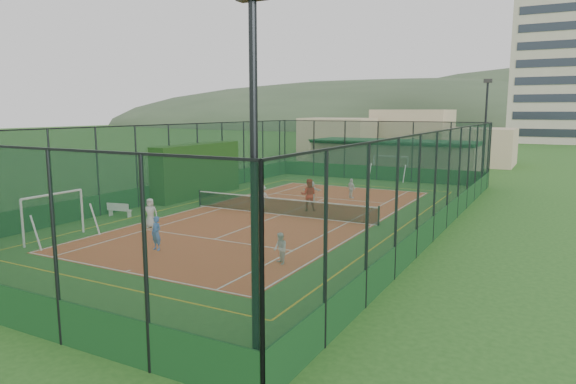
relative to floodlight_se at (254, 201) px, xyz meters
name	(u,v)px	position (x,y,z in m)	size (l,w,h in m)	color
ground	(281,215)	(-8.60, 16.60, -4.12)	(300.00, 300.00, 0.00)	#25541D
court_slab	(281,215)	(-8.60, 16.60, -4.12)	(11.17, 23.97, 0.01)	#C4582B
tennis_net	(281,206)	(-8.60, 16.60, -3.59)	(11.67, 0.12, 1.06)	black
perimeter_fence	(281,172)	(-8.60, 16.60, -1.62)	(18.12, 34.12, 5.00)	black
floodlight_se	(254,201)	(0.00, 0.00, 0.00)	(0.60, 0.26, 8.25)	black
floodlight_ne	(485,134)	(0.00, 33.20, 0.00)	(0.60, 0.26, 8.25)	black
clubhouse	(394,157)	(-8.60, 38.60, -2.55)	(15.20, 7.20, 3.15)	tan
apartment_tower	(558,59)	(3.40, 98.60, 10.88)	(15.00, 12.00, 30.00)	beige
distant_hills	(514,129)	(-8.60, 166.60, -4.12)	(200.00, 60.00, 24.00)	#384C33
hedge_left	(198,170)	(-16.90, 19.67, -2.31)	(1.24, 8.29, 3.63)	black
white_bench	(120,209)	(-16.40, 11.95, -3.73)	(1.42, 0.39, 0.80)	white
futsal_goal_near	(54,217)	(-15.09, 6.74, -3.07)	(0.95, 3.28, 2.12)	white
futsal_goal_far	(390,168)	(-7.57, 34.08, -3.11)	(3.15, 0.91, 2.03)	white
child_near_left	(150,213)	(-12.90, 10.66, -3.36)	(0.73, 0.48, 1.50)	silver
child_near_mid	(156,233)	(-9.68, 7.57, -3.39)	(0.53, 0.35, 1.45)	#476FCB
child_near_right	(280,248)	(-4.03, 8.29, -3.50)	(0.60, 0.47, 1.24)	silver
child_far_left	(262,197)	(-10.58, 17.80, -3.40)	(0.93, 0.53, 1.44)	silver
child_far_right	(351,188)	(-7.11, 23.76, -3.44)	(0.79, 0.33, 1.35)	white
child_far_back	(312,191)	(-8.97, 21.43, -3.44)	(1.25, 0.40, 1.35)	silver
coach	(309,195)	(-7.77, 18.50, -3.16)	(0.93, 0.72, 1.91)	#AD1A12
tennis_balls	(296,210)	(-8.35, 18.03, -4.08)	(4.77, 0.31, 0.07)	#CCE033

